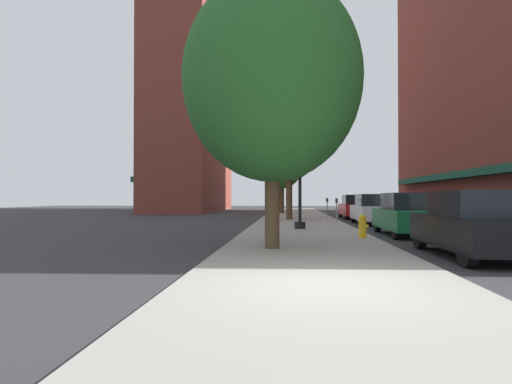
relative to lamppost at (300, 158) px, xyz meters
name	(u,v)px	position (x,y,z in m)	size (l,w,h in m)	color
ground_plane	(367,223)	(4.08, 6.57, -3.20)	(90.00, 90.00, 0.00)	#2D2D30
sidewalk_slab	(298,220)	(0.08, 7.57, -3.14)	(4.80, 50.00, 0.12)	gray
building_far_background	(192,112)	(-10.93, 25.57, 7.48)	(6.80, 18.00, 21.41)	brown
lamppost	(300,158)	(0.00, 0.00, 0.00)	(0.48, 0.48, 5.90)	black
fire_hydrant	(362,226)	(2.00, -3.96, -2.68)	(0.33, 0.26, 0.79)	gold
parking_meter_near	(327,205)	(2.13, 10.52, -2.25)	(0.14, 0.09, 1.31)	slate
parking_meter_far	(337,207)	(2.13, 4.84, -2.25)	(0.14, 0.09, 1.31)	slate
tree_near	(282,164)	(-1.11, 17.36, 1.12)	(3.67, 3.67, 6.33)	#4C3823
tree_mid	(272,80)	(-0.93, -6.95, 1.48)	(4.85, 4.85, 7.36)	#4C3823
tree_far	(289,146)	(-0.47, 7.70, 1.51)	(3.84, 3.84, 6.82)	#4C3823
car_black	(473,225)	(4.08, -7.47, -2.39)	(1.80, 4.30, 1.66)	black
car_green	(407,215)	(4.08, -1.68, -2.39)	(1.80, 4.30, 1.66)	black
car_white	(372,210)	(4.08, 4.98, -2.39)	(1.80, 4.30, 1.66)	black
car_red	(355,207)	(4.08, 11.00, -2.39)	(1.80, 4.30, 1.66)	black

